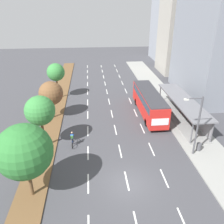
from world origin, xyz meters
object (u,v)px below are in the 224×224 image
cyclist (72,139)px  streetlight (197,123)px  median_tree_second (40,111)px  bus (149,101)px  median_tree_nearest (24,152)px  median_tree_third (51,93)px  median_tree_fourth (56,72)px  trash_bin (199,147)px  bus_shelter (184,107)px

cyclist → streetlight: bearing=-13.5°
median_tree_second → bus: bearing=27.7°
median_tree_nearest → median_tree_second: bearing=91.2°
bus → cyclist: bearing=-145.6°
median_tree_third → median_tree_fourth: (-0.15, 7.25, 0.85)m
cyclist → trash_bin: bearing=-10.3°
cyclist → trash_bin: cyclist is taller
bus → median_tree_fourth: 15.71m
bus → streetlight: (2.17, -10.20, 1.82)m
bus_shelter → median_tree_nearest: 21.60m
median_tree_third → streetlight: 18.77m
median_tree_second → bus_shelter: bearing=15.4°
cyclist → trash_bin: (13.66, -2.47, -0.22)m
trash_bin → median_tree_nearest: bearing=-164.1°
cyclist → median_tree_third: 8.42m
bus_shelter → cyclist: (-14.74, -4.97, -1.08)m
bus_shelter → median_tree_nearest: bearing=-145.4°
median_tree_fourth → streetlight: bearing=-48.0°
bus → trash_bin: 10.27m
bus → median_tree_second: 15.48m
median_tree_second → median_tree_nearest: bearing=-88.8°
median_tree_second → trash_bin: median_tree_second is taller
median_tree_third → median_tree_fourth: bearing=91.2°
bus_shelter → streetlight: streetlight is taller
bus_shelter → bus: 4.82m
median_tree_second → median_tree_third: size_ratio=1.15×
bus_shelter → median_tree_second: (-17.82, -4.91, 2.60)m
median_tree_fourth → median_tree_nearest: bearing=-89.3°
median_tree_fourth → trash_bin: median_tree_fourth is taller
bus → streetlight: bearing=-78.0°
cyclist → median_tree_third: (-3.04, 7.31, 2.87)m
bus → median_tree_third: bearing=179.4°
bus_shelter → median_tree_third: size_ratio=2.55×
bus → median_tree_third: (-13.50, 0.14, 1.60)m
bus → trash_bin: bearing=-71.6°
median_tree_second → trash_bin: size_ratio=7.00×
cyclist → median_tree_third: bearing=112.6°
cyclist → bus_shelter: bearing=18.6°
median_tree_third → median_tree_nearest: bearing=-89.6°
bus_shelter → median_tree_second: size_ratio=2.22×
cyclist → median_tree_nearest: size_ratio=0.28×
median_tree_nearest → streetlight: streetlight is taller
median_tree_nearest → trash_bin: bearing=15.9°
median_tree_third → bus_shelter: bearing=-7.5°
streetlight → median_tree_second: bearing=168.9°
cyclist → median_tree_nearest: median_tree_nearest is taller
streetlight → cyclist: bearing=166.5°
cyclist → median_tree_nearest: (-2.93, -7.20, 3.63)m
median_tree_fourth → trash_bin: 24.28m
cyclist → median_tree_fourth: 15.36m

